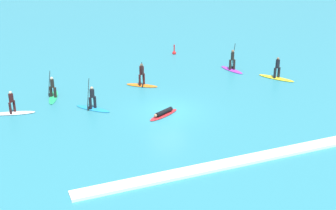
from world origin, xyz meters
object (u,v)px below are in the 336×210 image
(surfer_on_red_board, at_px, (164,113))
(surfer_on_green_board, at_px, (53,92))
(marker_buoy, at_px, (174,52))
(surfer_on_yellow_board, at_px, (277,73))
(surfer_on_purple_board, at_px, (232,65))
(surfer_on_white_board, at_px, (12,109))
(surfer_on_blue_board, at_px, (93,103))
(surfer_on_orange_board, at_px, (142,79))

(surfer_on_red_board, xyz_separation_m, surfer_on_green_board, (-6.55, 6.00, 0.28))
(surfer_on_red_board, relative_size, marker_buoy, 2.63)
(surfer_on_red_board, height_order, surfer_on_green_board, surfer_on_green_board)
(surfer_on_yellow_board, xyz_separation_m, surfer_on_purple_board, (-2.46, 3.12, 0.03))
(surfer_on_white_board, height_order, marker_buoy, surfer_on_white_board)
(surfer_on_purple_board, xyz_separation_m, surfer_on_green_board, (-15.30, -0.43, -0.05))
(surfer_on_blue_board, distance_m, marker_buoy, 13.95)
(surfer_on_blue_board, distance_m, surfer_on_green_board, 3.89)
(surfer_on_red_board, bearing_deg, surfer_on_blue_board, -59.89)
(surfer_on_blue_board, relative_size, surfer_on_red_board, 0.93)
(surfer_on_white_board, relative_size, surfer_on_red_board, 1.17)
(surfer_on_blue_board, xyz_separation_m, surfer_on_yellow_board, (15.51, 0.48, -0.04))
(surfer_on_yellow_board, bearing_deg, surfer_on_purple_board, 3.29)
(surfer_on_yellow_board, bearing_deg, surfer_on_red_board, 71.50)
(surfer_on_yellow_board, bearing_deg, marker_buoy, -4.37)
(surfer_on_yellow_board, bearing_deg, surfer_on_blue_board, 56.82)
(surfer_on_purple_board, xyz_separation_m, marker_buoy, (-2.92, 5.98, -0.32))
(surfer_on_red_board, relative_size, surfer_on_orange_board, 1.08)
(surfer_on_green_board, bearing_deg, surfer_on_blue_board, -127.58)
(surfer_on_red_board, height_order, marker_buoy, marker_buoy)
(surfer_on_blue_board, xyz_separation_m, surfer_on_orange_board, (4.70, 2.98, 0.08))
(surfer_on_green_board, xyz_separation_m, marker_buoy, (12.39, 6.41, -0.27))
(surfer_on_yellow_board, xyz_separation_m, surfer_on_white_board, (-20.89, 0.78, -0.05))
(surfer_on_red_board, xyz_separation_m, surfer_on_purple_board, (8.76, 6.43, 0.33))
(surfer_on_yellow_board, distance_m, surfer_on_orange_board, 11.10)
(surfer_on_purple_board, relative_size, marker_buoy, 2.57)
(surfer_on_yellow_board, xyz_separation_m, marker_buoy, (-5.38, 9.10, -0.30))
(surfer_on_orange_board, height_order, surfer_on_green_board, surfer_on_orange_board)
(surfer_on_white_board, bearing_deg, surfer_on_purple_board, 20.36)
(surfer_on_yellow_board, height_order, marker_buoy, surfer_on_yellow_board)
(surfer_on_white_board, bearing_deg, surfer_on_blue_board, -0.06)
(surfer_on_blue_board, height_order, surfer_on_yellow_board, surfer_on_blue_board)
(surfer_on_white_board, xyz_separation_m, surfer_on_red_board, (9.67, -4.09, -0.25))
(surfer_on_red_board, xyz_separation_m, marker_buoy, (5.84, 12.41, 0.01))
(surfer_on_blue_board, distance_m, surfer_on_yellow_board, 15.52)
(surfer_on_blue_board, xyz_separation_m, surfer_on_green_board, (-2.25, 3.17, -0.06))
(surfer_on_red_board, distance_m, surfer_on_orange_board, 5.84)
(surfer_on_yellow_board, bearing_deg, surfer_on_white_board, 52.92)
(surfer_on_purple_board, height_order, surfer_on_green_board, surfer_on_purple_board)
(surfer_on_green_board, height_order, marker_buoy, surfer_on_green_board)
(surfer_on_blue_board, xyz_separation_m, surfer_on_white_board, (-5.37, 1.26, -0.09))
(surfer_on_orange_board, xyz_separation_m, surfer_on_green_board, (-6.95, 0.19, -0.14))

